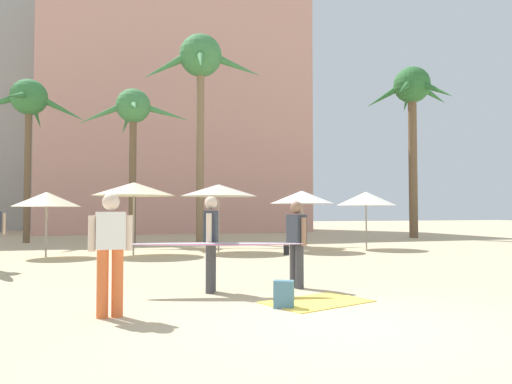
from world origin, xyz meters
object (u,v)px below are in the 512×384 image
Objects in this scene: cafe_umbrella_1 at (134,189)px; cafe_umbrella_5 at (302,197)px; cafe_umbrella_4 at (47,199)px; palm_tree_left at (412,98)px; palm_tree_right at (201,67)px; palm_tree_far_left at (29,105)px; backpack at (284,295)px; person_near_right at (110,249)px; beach_towel at (317,302)px; palm_tree_center at (133,116)px; cafe_umbrella_3 at (219,190)px; person_near_left at (297,240)px; person_far_left at (213,241)px; cafe_umbrella_2 at (366,199)px.

cafe_umbrella_5 is at bearing -2.05° from cafe_umbrella_1.
palm_tree_left is at bearing 18.77° from cafe_umbrella_4.
palm_tree_right is 9.75m from cafe_umbrella_1.
palm_tree_far_left reaches higher than backpack.
person_near_right is (-16.48, -16.21, -6.90)m from palm_tree_left.
beach_towel is 0.96× the size of person_near_right.
palm_tree_center is 7.14m from cafe_umbrella_3.
beach_towel is 1.73m from person_near_left.
cafe_umbrella_4 reaches higher than person_far_left.
cafe_umbrella_5 is at bearing 55.25° from person_near_left.
cafe_umbrella_5 is at bearing -2.11° from cafe_umbrella_4.
cafe_umbrella_1 is 1.20× the size of cafe_umbrella_2.
palm_tree_right is 18.36m from beach_towel.
palm_tree_right is 10.71m from cafe_umbrella_2.
palm_tree_left is 3.44× the size of cafe_umbrella_3.
cafe_umbrella_5 is 10.39m from beach_towel.
palm_tree_center reaches higher than person_near_right.
palm_tree_center reaches higher than cafe_umbrella_3.
palm_tree_far_left is at bearing -51.45° from person_far_left.
person_near_right is (-2.56, 0.11, 0.75)m from backpack.
beach_towel is at bearing -111.52° from cafe_umbrella_5.
cafe_umbrella_4 is at bearing -171.75° from person_near_right.
cafe_umbrella_3 is 0.88× the size of person_far_left.
palm_tree_right reaches higher than cafe_umbrella_2.
palm_tree_center reaches higher than person_near_left.
cafe_umbrella_4 is 11.20m from beach_towel.
cafe_umbrella_2 is at bearing -136.48° from palm_tree_left.
cafe_umbrella_5 is at bearing 4.56° from backpack.
person_far_left reaches higher than person_near_right.
palm_tree_right is (-12.04, 0.15, 0.74)m from palm_tree_left.
cafe_umbrella_2 is at bearing -7.05° from backpack.
cafe_umbrella_2 reaches higher than cafe_umbrella_5.
palm_tree_left reaches higher than person_far_left.
beach_towel is (-1.20, -16.18, -8.59)m from palm_tree_right.
person_near_left reaches higher than backpack.
palm_tree_right is 3.65× the size of cafe_umbrella_3.
palm_tree_left is (19.97, -1.72, 1.38)m from palm_tree_far_left.
cafe_umbrella_4 is (1.65, -7.95, -4.61)m from palm_tree_far_left.
palm_tree_far_left is 19.09m from person_near_right.
beach_towel is (2.33, -9.70, -2.22)m from cafe_umbrella_1.
palm_tree_left is 22.89× the size of backpack.
palm_tree_right reaches higher than cafe_umbrella_3.
palm_tree_left is 3.44× the size of cafe_umbrella_1.
cafe_umbrella_4 is at bearing 177.89° from cafe_umbrella_5.
backpack is at bearing -97.58° from cafe_umbrella_3.
cafe_umbrella_1 is 1.62× the size of person_near_right.
cafe_umbrella_3 is at bearing -46.28° from palm_tree_far_left.
palm_tree_center is at bearing -168.58° from palm_tree_right.
backpack is (1.64, -9.99, -2.03)m from cafe_umbrella_1.
cafe_umbrella_4 reaches higher than beach_towel.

